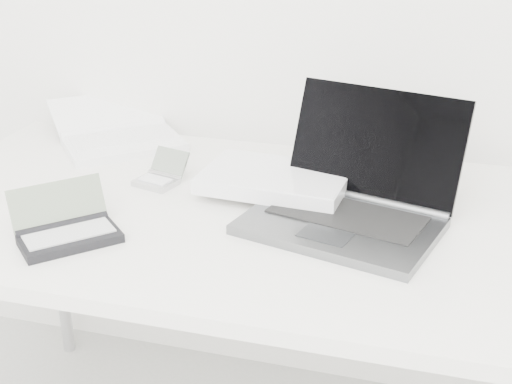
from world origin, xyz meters
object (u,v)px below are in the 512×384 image
(desk, at_px, (275,233))
(laptop_large, at_px, (317,191))
(netbook_open_white, at_px, (118,134))
(palmtop_charcoal, at_px, (67,230))

(desk, distance_m, laptop_large, 0.12)
(desk, xyz_separation_m, laptop_large, (0.08, 0.04, 0.09))
(netbook_open_white, bearing_deg, desk, -72.12)
(palmtop_charcoal, bearing_deg, laptop_large, -14.04)
(desk, relative_size, netbook_open_white, 3.46)
(desk, distance_m, netbook_open_white, 0.59)
(desk, xyz_separation_m, palmtop_charcoal, (-0.35, -0.22, 0.07))
(desk, relative_size, palmtop_charcoal, 7.17)
(netbook_open_white, xyz_separation_m, palmtop_charcoal, (0.15, -0.53, -0.00))
(laptop_large, height_order, netbook_open_white, laptop_large)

